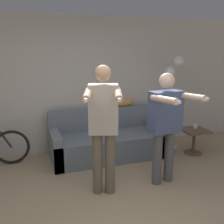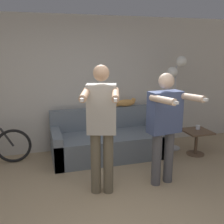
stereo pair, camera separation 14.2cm
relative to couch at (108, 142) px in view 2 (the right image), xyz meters
The scene contains 8 objects.
wall_back 1.25m from the couch, 130.59° to the left, with size 10.00×0.05×2.60m.
couch is the anchor object (origin of this frame).
person_left 1.53m from the couch, 109.21° to the right, with size 0.59×0.76×1.79m.
person_right 1.52m from the couch, 68.17° to the right, with size 0.61×0.73×1.66m.
cat 0.88m from the couch, 35.88° to the left, with size 0.51×0.12×0.16m.
floor_lamp 1.77m from the couch, ahead, with size 0.38×0.32×1.85m.
side_table 1.69m from the couch, 14.54° to the right, with size 0.49×0.49×0.48m.
cup 1.75m from the couch, 11.67° to the right, with size 0.08×0.08×0.08m.
Camera 2 is at (-0.78, -2.40, 1.99)m, focal length 42.00 mm.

